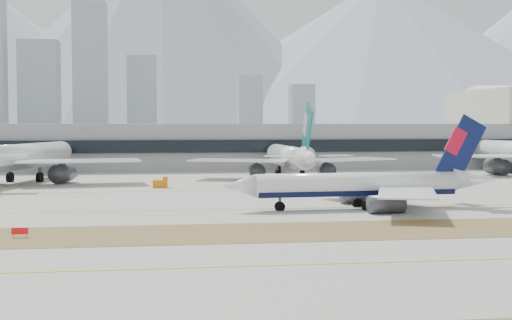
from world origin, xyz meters
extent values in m
plane|color=#A19E96|center=(0.00, 0.00, 0.00)|extent=(3000.00, 3000.00, 0.00)
cube|color=brown|center=(0.00, -32.00, 0.02)|extent=(360.00, 18.00, 0.06)
cube|color=yellow|center=(0.00, -5.00, 0.03)|extent=(360.00, 0.45, 0.04)
cube|color=yellow|center=(0.00, -55.00, 0.03)|extent=(360.00, 0.45, 0.04)
cube|color=yellow|center=(0.00, 30.00, 0.03)|extent=(360.00, 0.45, 0.04)
cylinder|color=white|center=(20.71, -7.28, 4.44)|extent=(37.09, 6.07, 4.04)
cube|color=black|center=(20.71, -7.28, 3.33)|extent=(36.32, 5.43, 1.82)
cone|color=white|center=(-0.54, -8.46, 4.44)|extent=(5.86, 4.34, 4.04)
cone|color=white|center=(43.23, -6.03, 4.95)|extent=(8.42, 4.48, 4.04)
cube|color=white|center=(24.84, 4.16, 3.84)|extent=(16.72, 21.89, 0.24)
cube|color=white|center=(41.41, -0.88, 5.25)|extent=(5.39, 6.57, 0.16)
cylinder|color=#3F4247|center=(22.97, 0.32, 1.61)|extent=(6.31, 3.36, 3.03)
cube|color=#3F4247|center=(22.97, 0.32, 2.83)|extent=(2.58, 0.44, 1.41)
cube|color=white|center=(26.07, -18.19, 3.84)|extent=(15.06, 21.78, 0.24)
cube|color=white|center=(41.99, -11.36, 5.25)|extent=(4.92, 6.38, 0.16)
cylinder|color=#3F4247|center=(23.80, -14.58, 1.61)|extent=(6.31, 3.36, 3.03)
cube|color=#3F4247|center=(23.80, -14.58, 2.83)|extent=(2.58, 0.44, 1.41)
cube|color=#0B1445|center=(40.67, -6.17, 10.58)|extent=(9.98, 0.91, 12.64)
cube|color=red|center=(39.65, -6.23, 11.94)|extent=(4.52, 0.69, 5.42)
cylinder|color=#3F4247|center=(6.70, -8.05, 1.21)|extent=(0.48, 0.48, 2.42)
cylinder|color=black|center=(6.70, -8.05, 0.71)|extent=(1.85, 0.81, 1.82)
cylinder|color=#3F4247|center=(21.88, -9.84, 1.21)|extent=(0.48, 0.48, 2.42)
cylinder|color=black|center=(21.88, -9.84, 0.71)|extent=(1.85, 0.81, 1.82)
cylinder|color=#3F4247|center=(21.58, -4.60, 1.21)|extent=(0.48, 0.48, 2.42)
cylinder|color=black|center=(21.58, -4.60, 0.71)|extent=(1.85, 0.81, 1.82)
cylinder|color=white|center=(-47.92, 62.14, 6.81)|extent=(17.88, 46.81, 6.19)
cube|color=slate|center=(-47.92, 62.14, 5.10)|extent=(16.74, 45.67, 2.78)
cone|color=white|center=(-41.07, 88.22, 6.81)|extent=(7.80, 8.48, 6.19)
cube|color=white|center=(-33.51, 51.25, 5.88)|extent=(31.18, 17.26, 0.37)
cube|color=white|center=(-46.91, 34.34, 8.04)|extent=(8.91, 5.03, 0.25)
cylinder|color=#3F4247|center=(-38.11, 55.66, 2.47)|extent=(6.47, 8.72, 4.64)
cube|color=#3F4247|center=(-38.11, 55.66, 4.33)|extent=(1.27, 3.26, 2.17)
cylinder|color=#3F4247|center=(-43.40, 79.34, 1.86)|extent=(0.74, 0.74, 3.71)
cylinder|color=black|center=(-43.40, 79.34, 1.08)|extent=(1.76, 2.97, 2.78)
cylinder|color=#3F4247|center=(-52.14, 61.91, 1.86)|extent=(0.74, 0.74, 3.71)
cylinder|color=black|center=(-52.14, 61.91, 1.08)|extent=(1.76, 2.97, 2.78)
cylinder|color=#3F4247|center=(-44.36, 59.87, 1.86)|extent=(0.74, 0.74, 3.71)
cylinder|color=black|center=(-44.36, 59.87, 1.08)|extent=(1.76, 2.97, 2.78)
cylinder|color=white|center=(22.61, 67.10, 6.01)|extent=(6.04, 41.40, 5.47)
cube|color=slate|center=(22.61, 67.10, 4.51)|extent=(5.21, 40.57, 2.46)
cone|color=white|center=(22.28, 90.92, 6.01)|extent=(5.55, 6.39, 5.47)
cone|color=white|center=(22.96, 41.84, 6.70)|extent=(5.59, 9.26, 5.47)
cube|color=white|center=(37.45, 61.24, 5.19)|extent=(28.85, 21.25, 0.33)
cube|color=white|center=(30.04, 43.66, 7.11)|extent=(8.54, 6.27, 0.22)
cylinder|color=#3F4247|center=(32.49, 63.90, 2.19)|extent=(4.20, 6.94, 4.10)
cube|color=#3F4247|center=(32.49, 63.90, 3.83)|extent=(0.45, 2.88, 1.91)
cube|color=white|center=(7.93, 60.83, 5.19)|extent=(28.82, 20.71, 0.33)
cube|color=white|center=(15.83, 43.47, 7.11)|extent=(8.50, 6.10, 0.22)
cylinder|color=#3F4247|center=(12.81, 63.63, 2.19)|extent=(4.20, 6.94, 4.10)
cube|color=#3F4247|center=(12.81, 63.63, 3.83)|extent=(0.45, 2.88, 1.91)
cube|color=#166060|center=(22.92, 44.71, 13.19)|extent=(0.65, 11.44, 14.66)
cube|color=#A2A6AB|center=(22.90, 45.86, 14.78)|extent=(0.67, 5.16, 6.28)
cylinder|color=#3F4247|center=(22.39, 82.80, 1.64)|extent=(0.66, 0.66, 3.28)
cylinder|color=black|center=(22.39, 82.80, 0.96)|extent=(0.99, 2.47, 2.46)
cylinder|color=#3F4247|center=(19.07, 65.90, 1.64)|extent=(0.66, 0.66, 3.28)
cylinder|color=black|center=(19.07, 65.90, 0.96)|extent=(0.99, 2.47, 2.46)
cylinder|color=#3F4247|center=(26.18, 66.00, 1.64)|extent=(0.66, 0.66, 3.28)
cylinder|color=black|center=(26.18, 66.00, 0.96)|extent=(0.99, 2.47, 2.46)
cone|color=white|center=(91.16, 98.85, 6.71)|extent=(7.09, 7.88, 6.10)
cube|color=white|center=(79.91, 63.42, 5.79)|extent=(31.56, 19.80, 0.37)
cylinder|color=#3F4247|center=(84.88, 67.26, 2.44)|extent=(5.68, 8.28, 4.57)
cube|color=#3F4247|center=(84.88, 67.26, 4.27)|extent=(0.93, 3.23, 2.13)
cylinder|color=#3F4247|center=(92.53, 89.90, 1.83)|extent=(0.73, 0.73, 3.66)
cylinder|color=black|center=(92.53, 89.90, 1.07)|extent=(1.47, 2.87, 2.74)
cylinder|color=#3F4247|center=(91.44, 70.73, 1.83)|extent=(0.73, 0.73, 3.66)
cylinder|color=black|center=(91.44, 70.73, 1.07)|extent=(1.47, 2.87, 2.74)
cube|color=gray|center=(0.00, 115.00, 7.50)|extent=(280.00, 42.00, 15.00)
cube|color=black|center=(0.00, 93.50, 7.95)|extent=(280.00, 1.20, 4.00)
cube|color=beige|center=(110.00, 135.00, 14.10)|extent=(2.00, 57.00, 27.90)
cube|color=red|center=(-32.71, -32.00, 0.90)|extent=(2.20, 0.15, 0.90)
cylinder|color=orange|center=(-33.51, -32.00, 0.25)|extent=(0.10, 0.10, 0.50)
cylinder|color=orange|center=(-31.91, -32.00, 0.25)|extent=(0.10, 0.10, 0.50)
cube|color=orange|center=(-13.64, 39.28, 0.90)|extent=(3.50, 2.00, 1.80)
cube|color=orange|center=(-12.44, 39.28, 2.10)|extent=(1.20, 1.80, 1.00)
cylinder|color=black|center=(-14.84, 38.48, 0.35)|extent=(0.70, 0.30, 0.70)
cylinder|color=black|center=(-14.84, 40.08, 0.35)|extent=(0.70, 0.30, 0.70)
cylinder|color=black|center=(-12.44, 38.48, 0.35)|extent=(0.70, 0.30, 0.70)
cylinder|color=black|center=(-12.44, 40.08, 0.35)|extent=(0.70, 0.30, 0.70)
cube|color=#89949C|center=(-105.00, 455.00, 40.00)|extent=(30.00, 27.00, 80.00)
cube|color=#89949C|center=(-65.00, 450.00, 55.00)|extent=(26.00, 23.40, 110.00)
cube|color=#89949C|center=(-25.00, 465.00, 35.00)|extent=(24.00, 21.60, 70.00)
cube|color=#89949C|center=(65.00, 470.00, 27.50)|extent=(20.00, 18.00, 55.00)
cube|color=#89949C|center=(110.00, 470.00, 24.00)|extent=(20.00, 18.00, 48.00)
cone|color=#9EA8B7|center=(0.00, 1400.00, 211.50)|extent=(900.00, 900.00, 470.00)
cone|color=#9EA8B7|center=(480.00, 1390.00, 157.50)|extent=(1120.00, 1120.00, 350.00)
camera|label=1|loc=(-14.78, -129.71, 15.32)|focal=50.00mm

